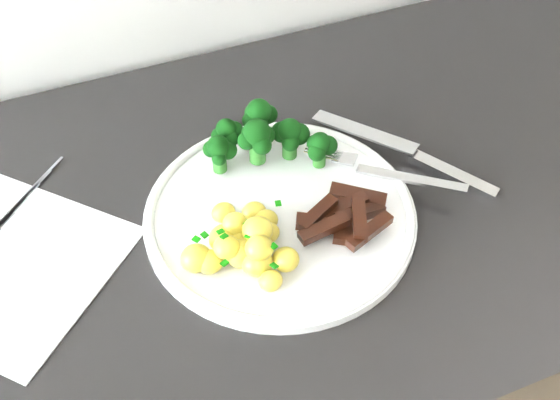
# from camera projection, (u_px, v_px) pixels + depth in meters

# --- Properties ---
(plate) EXTENTS (0.29, 0.29, 0.02)m
(plate) POSITION_uv_depth(u_px,v_px,m) (280.00, 214.00, 0.75)
(plate) COLOR white
(plate) RESTS_ON counter
(broccoli) EXTENTS (0.14, 0.09, 0.07)m
(broccoli) POSITION_uv_depth(u_px,v_px,m) (264.00, 135.00, 0.78)
(broccoli) COLOR #255D1D
(broccoli) RESTS_ON plate
(potatoes) EXTENTS (0.11, 0.12, 0.04)m
(potatoes) POSITION_uv_depth(u_px,v_px,m) (242.00, 244.00, 0.70)
(potatoes) COLOR yellow
(potatoes) RESTS_ON plate
(beef_strips) EXTENTS (0.11, 0.10, 0.03)m
(beef_strips) POSITION_uv_depth(u_px,v_px,m) (346.00, 216.00, 0.73)
(beef_strips) COLOR black
(beef_strips) RESTS_ON plate
(fork) EXTENTS (0.14, 0.14, 0.02)m
(fork) POSITION_uv_depth(u_px,v_px,m) (388.00, 172.00, 0.78)
(fork) COLOR silver
(fork) RESTS_ON plate
(knife) EXTENTS (0.15, 0.20, 0.02)m
(knife) POSITION_uv_depth(u_px,v_px,m) (426.00, 162.00, 0.81)
(knife) COLOR silver
(knife) RESTS_ON plate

